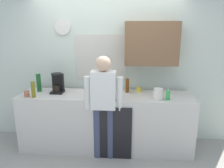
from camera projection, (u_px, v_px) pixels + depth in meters
name	position (u px, v px, depth m)	size (l,w,h in m)	color
ground_plane	(104.00, 156.00, 3.48)	(8.00, 8.00, 0.00)	#9E998E
kitchen_counter	(106.00, 121.00, 3.65)	(2.78, 0.64, 0.94)	beige
dishwasher_panel	(113.00, 134.00, 3.33)	(0.56, 0.02, 0.84)	black
back_wall_assembly	(113.00, 64.00, 3.79)	(4.38, 0.42, 2.60)	silver
coffee_maker	(58.00, 84.00, 3.60)	(0.20, 0.20, 0.33)	black
bottle_amber_beer	(127.00, 86.00, 3.61)	(0.06, 0.06, 0.23)	brown
bottle_green_wine	(39.00, 83.00, 3.66)	(0.07, 0.07, 0.30)	#195923
bottle_olive_oil	(33.00, 89.00, 3.36)	(0.06, 0.06, 0.25)	olive
cup_terracotta_mug	(27.00, 94.00, 3.41)	(0.08, 0.08, 0.09)	#B26647
cup_yellow_cup	(139.00, 90.00, 3.64)	(0.07, 0.07, 0.09)	yellow
dish_soap	(168.00, 95.00, 3.26)	(0.06, 0.06, 0.18)	green
storage_canister	(158.00, 94.00, 3.27)	(0.14, 0.14, 0.17)	silver
person_at_sink	(104.00, 100.00, 3.23)	(0.57, 0.22, 1.60)	#3F4766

